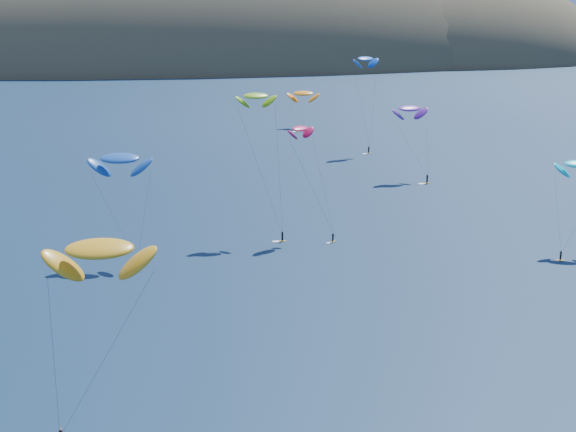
# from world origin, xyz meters

# --- Properties ---
(island) EXTENTS (730.00, 300.00, 210.00)m
(island) POSITION_xyz_m (39.40, 562.36, -10.74)
(island) COLOR #3D3526
(island) RESTS_ON ground
(kitesurfer_2) EXTENTS (10.89, 9.28, 20.87)m
(kitesurfer_2) POSITION_xyz_m (-35.54, 38.95, 17.92)
(kitesurfer_2) COLOR gold
(kitesurfer_2) RESTS_ON ground
(kitesurfer_3) EXTENTS (7.36, 10.73, 27.05)m
(kitesurfer_3) POSITION_xyz_m (-8.74, 104.64, 24.98)
(kitesurfer_3) COLOR gold
(kitesurfer_3) RESTS_ON ground
(kitesurfer_4) EXTENTS (9.31, 9.57, 28.36)m
(kitesurfer_4) POSITION_xyz_m (35.25, 180.62, 25.92)
(kitesurfer_4) COLOR gold
(kitesurfer_4) RESTS_ON ground
(kitesurfer_6) EXTENTS (9.42, 11.40, 19.24)m
(kitesurfer_6) POSITION_xyz_m (35.12, 143.52, 16.69)
(kitesurfer_6) COLOR gold
(kitesurfer_6) RESTS_ON ground
(kitesurfer_9) EXTENTS (8.24, 10.74, 21.11)m
(kitesurfer_9) POSITION_xyz_m (-1.26, 101.00, 19.35)
(kitesurfer_9) COLOR gold
(kitesurfer_9) RESTS_ON ground
(kitesurfer_10) EXTENTS (10.59, 10.55, 19.55)m
(kitesurfer_10) POSITION_xyz_m (-33.38, 92.93, 16.75)
(kitesurfer_10) COLOR gold
(kitesurfer_10) RESTS_ON ground
(kitesurfer_11) EXTENTS (11.43, 14.98, 14.33)m
(kitesurfer_11) POSITION_xyz_m (28.00, 227.62, 11.40)
(kitesurfer_11) COLOR gold
(kitesurfer_11) RESTS_ON ground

